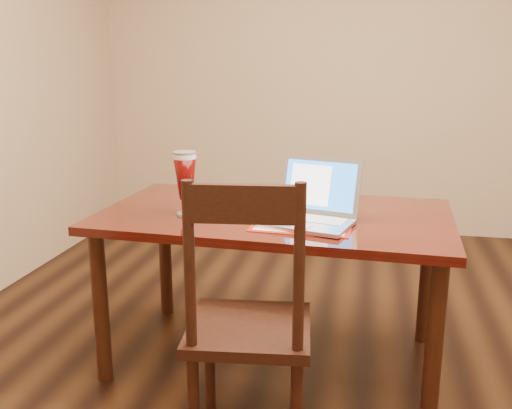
# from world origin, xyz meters

# --- Properties ---
(ground) EXTENTS (5.00, 5.00, 0.00)m
(ground) POSITION_xyz_m (0.00, 0.00, 0.00)
(ground) COLOR black
(ground) RESTS_ON ground
(dining_table) EXTENTS (1.61, 0.95, 1.02)m
(dining_table) POSITION_xyz_m (-0.43, 0.23, 0.66)
(dining_table) COLOR #491009
(dining_table) RESTS_ON ground
(dining_chair) EXTENTS (0.49, 0.47, 1.04)m
(dining_chair) POSITION_xyz_m (-0.41, -0.41, 0.49)
(dining_chair) COLOR black
(dining_chair) RESTS_ON ground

